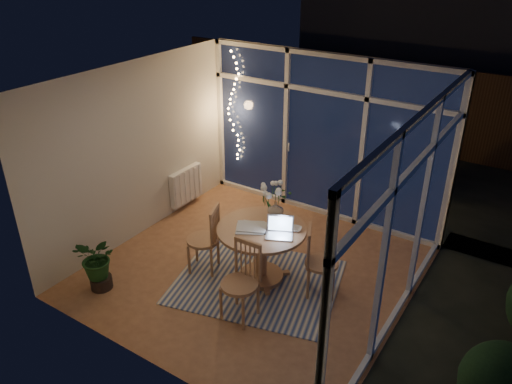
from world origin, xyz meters
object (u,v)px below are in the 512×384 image
chair_left (203,238)px  potted_plant (98,263)px  laptop (279,228)px  chair_front (239,283)px  flower_vase (276,210)px  dining_table (261,254)px  chair_right (322,262)px

chair_left → potted_plant: 1.36m
laptop → potted_plant: laptop is taller
chair_front → flower_vase: 1.20m
dining_table → chair_right: bearing=10.9°
flower_vase → potted_plant: (-1.63, -1.64, -0.51)m
potted_plant → chair_right: bearing=30.9°
chair_right → potted_plant: chair_right is taller
dining_table → chair_front: bearing=-76.0°
dining_table → flower_vase: (-0.00, 0.34, 0.50)m
chair_front → chair_left: bearing=151.1°
dining_table → chair_left: 0.81m
chair_left → chair_right: size_ratio=1.04×
chair_left → laptop: laptop is taller
dining_table → chair_left: bearing=-161.7°
chair_front → laptop: size_ratio=3.00×
chair_left → potted_plant: bearing=-60.4°
laptop → flower_vase: (-0.29, 0.39, -0.02)m
potted_plant → laptop: bearing=33.1°
chair_right → laptop: (-0.50, -0.20, 0.42)m
chair_front → flower_vase: (-0.20, 1.12, 0.39)m
chair_front → potted_plant: 1.90m
chair_left → chair_front: size_ratio=0.99×
chair_right → flower_vase: flower_vase is taller
dining_table → chair_right: size_ratio=1.20×
chair_left → chair_front: 1.09m
chair_front → potted_plant: bearing=-164.2°
laptop → flower_vase: bearing=101.4°
chair_right → laptop: size_ratio=2.88×
dining_table → chair_front: (0.19, -0.78, 0.11)m
chair_left → laptop: size_ratio=2.99×
chair_right → potted_plant: bearing=95.9°
chair_right → laptop: bearing=86.6°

